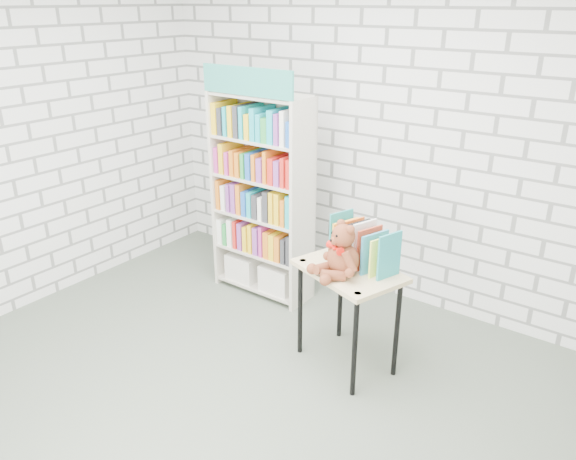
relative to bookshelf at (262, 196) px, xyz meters
The scene contains 6 objects.
ground 1.80m from the bookshelf, 60.85° to the right, with size 4.50×4.50×0.00m, color #505A4C.
room_shell 1.78m from the bookshelf, 60.85° to the right, with size 4.52×4.02×2.81m.
bookshelf is the anchor object (origin of this frame).
display_table 1.31m from the bookshelf, 23.92° to the right, with size 0.83×0.70×0.77m.
table_books 1.28m from the bookshelf, 18.78° to the right, with size 0.54×0.37×0.30m.
teddy_bear 1.33m from the bookshelf, 28.56° to the right, with size 0.35×0.34×0.37m.
Camera 1 is at (2.12, -2.18, 2.48)m, focal length 35.00 mm.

